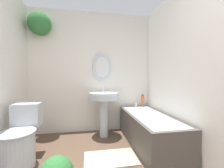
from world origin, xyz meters
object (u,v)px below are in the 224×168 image
Objects in this scene: pedestal_sink at (104,103)px; bathtub at (149,129)px; toilet at (20,141)px; shampoo_bottle at (143,99)px.

bathtub is at bearing -33.69° from pedestal_sink.
pedestal_sink is at bearing 146.31° from bathtub.
pedestal_sink is at bearing 30.42° from toilet.
shampoo_bottle is at bearing 76.11° from bathtub.
shampoo_bottle is (1.96, 0.83, 0.34)m from toilet.
pedestal_sink is 0.85m from shampoo_bottle.
toilet is at bearing -156.94° from shampoo_bottle.
pedestal_sink is 5.18× the size of shampoo_bottle.
bathtub is at bearing -103.89° from shampoo_bottle.
toilet is 4.13× the size of shampoo_bottle.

